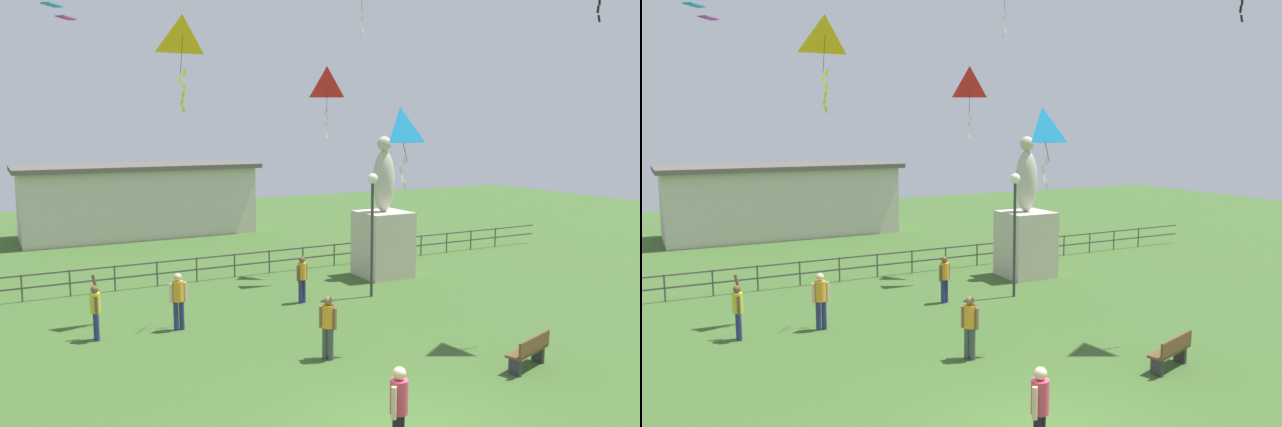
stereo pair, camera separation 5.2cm
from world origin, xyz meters
TOP-DOWN VIEW (x-y plane):
  - statue_monument at (7.11, 11.47)m, footprint 1.87×1.87m
  - lamppost at (5.01, 9.03)m, footprint 0.36×0.36m
  - park_bench at (4.79, 1.51)m, footprint 1.55×0.84m
  - person_0 at (-4.25, 8.76)m, footprint 0.29×0.47m
  - person_1 at (-1.97, 8.56)m, footprint 0.51×0.31m
  - person_2 at (2.50, 9.45)m, footprint 0.46×0.30m
  - person_3 at (-0.55, -0.53)m, footprint 0.47×0.32m
  - person_4 at (0.74, 4.42)m, footprint 0.33×0.42m
  - kite_0 at (4.70, 11.72)m, footprint 0.99×0.72m
  - kite_2 at (-1.34, 9.53)m, footprint 1.08×0.72m
  - kite_5 at (2.88, 4.44)m, footprint 0.81×0.56m
  - waterfront_railing at (-0.39, 14.00)m, footprint 36.05×0.06m
  - pavilion_building at (0.71, 26.00)m, footprint 12.63×5.03m

SIDE VIEW (x-z plane):
  - park_bench at x=4.79m, z-range 0.04..0.89m
  - waterfront_railing at x=-0.39m, z-range 0.15..1.10m
  - person_2 at x=2.50m, z-range 0.12..1.72m
  - person_0 at x=-4.25m, z-range 0.00..1.83m
  - person_4 at x=0.74m, z-range 0.12..1.78m
  - person_1 at x=-1.97m, z-range 0.13..1.82m
  - person_3 at x=-0.55m, z-range 0.13..1.87m
  - statue_monument at x=7.11m, z-range -1.03..4.51m
  - pavilion_building at x=0.71m, z-range 0.02..3.91m
  - lamppost at x=5.01m, z-range 0.99..5.33m
  - kite_5 at x=2.88m, z-range 4.79..6.92m
  - kite_0 at x=4.70m, z-range 6.14..8.79m
  - kite_2 at x=-1.34m, z-range 7.09..9.91m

